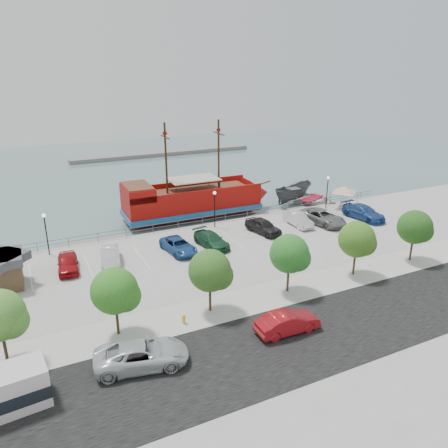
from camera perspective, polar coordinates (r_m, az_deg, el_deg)
name	(u,v)px	position (r m, az deg, el deg)	size (l,w,h in m)	color
ground	(241,256)	(45.49, 2.24, -4.14)	(160.00, 160.00, 0.00)	slate
land_slab	(398,373)	(31.01, 21.75, -17.60)	(100.00, 58.00, 1.20)	#989795
street	(345,325)	(33.47, 15.57, -12.53)	(100.00, 8.00, 0.04)	black
sidewalk	(297,288)	(37.45, 9.55, -8.31)	(100.00, 4.00, 0.05)	#B8B7B0
seawall_railing	(210,219)	(51.44, -1.82, 0.61)	(50.00, 0.06, 1.00)	#585E63
far_shore	(164,153)	(97.94, -7.89, 9.12)	(40.00, 3.00, 0.80)	slate
pirate_ship	(203,200)	(56.89, -2.80, 3.18)	(20.41, 6.04, 12.82)	#A00C08
patrol_boat	(293,195)	(62.87, 8.99, 3.80)	(2.54, 6.75, 2.61)	#484A4C
speedboat	(312,201)	(62.36, 11.40, 2.98)	(5.18, 7.26, 1.50)	white
dock_west	(95,244)	(49.72, -16.50, -2.57)	(7.26, 2.07, 0.41)	gray
dock_mid	(263,217)	(56.62, 5.13, 0.95)	(6.63, 1.89, 0.38)	gray
dock_east	(312,209)	(60.80, 11.42, 2.00)	(7.25, 2.07, 0.41)	gray
shed	(1,270)	(40.95, -27.15, -5.39)	(3.65, 3.65, 2.95)	brown
canopy_tent	(345,186)	(58.81, 15.48, 4.78)	(4.45, 4.45, 3.31)	slate
street_van	(142,355)	(28.55, -10.70, -16.43)	(2.68, 5.80, 1.61)	silver
street_sedan	(288,322)	(31.45, 8.31, -12.60)	(1.62, 4.66, 1.54)	#AC151C
fire_hydrant	(184,319)	(32.31, -5.27, -12.24)	(0.26, 0.26, 0.75)	gold
lamp_post_left	(45,227)	(45.49, -22.29, -0.35)	(0.36, 0.36, 4.28)	black
lamp_post_mid	(215,203)	(49.55, -1.24, 2.80)	(0.36, 0.36, 4.28)	black
lamp_post_right	(328,187)	(57.82, 13.37, 4.77)	(0.36, 0.36, 4.28)	black
tree_a	(1,317)	(30.15, -27.06, -10.74)	(3.30, 3.20, 5.00)	#473321
tree_b	(117,292)	(30.47, -13.79, -8.63)	(3.30, 3.20, 5.00)	#473321
tree_c	(212,272)	(32.33, -1.58, -6.26)	(3.30, 3.20, 5.00)	#473321
tree_d	(291,255)	(35.51, 8.78, -4.00)	(3.30, 3.20, 5.00)	#473321
tree_e	(359,240)	(39.67, 17.17, -2.06)	(3.30, 3.20, 5.00)	#473321
tree_f	(416,228)	(44.55, 23.83, -0.49)	(3.30, 3.20, 5.00)	#473321
parked_car_a	(68,263)	(42.18, -19.74, -4.79)	(1.78, 4.43, 1.51)	#9F0F14
parked_car_b	(110,256)	(42.33, -14.62, -4.08)	(1.68, 4.81, 1.58)	silver
parked_car_c	(179,246)	(43.76, -5.96, -2.84)	(2.27, 4.93, 1.37)	#224B8A
parked_car_d	(211,240)	(44.88, -1.66, -2.10)	(2.01, 4.94, 1.43)	#1B4A2E
parked_car_e	(263,226)	(48.64, 5.14, -0.26)	(1.92, 4.76, 1.62)	black
parked_car_f	(298,219)	(51.43, 9.67, 0.59)	(1.59, 4.55, 1.50)	silver
parked_car_g	(322,217)	(52.55, 12.71, 0.90)	(2.76, 5.99, 1.66)	slate
parked_car_h	(364,212)	(55.58, 17.77, 1.47)	(2.33, 5.73, 1.66)	navy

